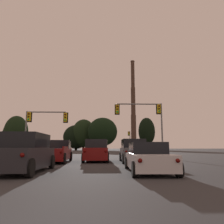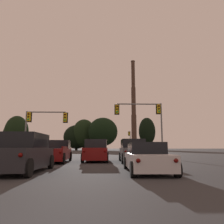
{
  "view_description": "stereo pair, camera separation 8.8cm",
  "coord_description": "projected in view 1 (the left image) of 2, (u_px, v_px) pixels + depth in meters",
  "views": [
    {
      "loc": [
        1.1,
        -2.1,
        1.17
      ],
      "look_at": [
        2.12,
        35.23,
        7.29
      ],
      "focal_mm": 35.0,
      "sensor_mm": 36.0,
      "label": 1
    },
    {
      "loc": [
        1.18,
        -2.1,
        1.17
      ],
      "look_at": [
        2.12,
        35.23,
        7.29
      ],
      "focal_mm": 35.0,
      "sensor_mm": 36.0,
      "label": 2
    }
  ],
  "objects": [
    {
      "name": "suv_center_lane_front",
      "position": [
        97.0,
        151.0,
        18.8
      ],
      "size": [
        2.15,
        4.92,
        1.86
      ],
      "rotation": [
        0.0,
        0.0,
        -0.01
      ],
      "color": "maroon",
      "rests_on": "ground_plane"
    },
    {
      "name": "sedan_right_lane_second",
      "position": [
        148.0,
        158.0,
        10.62
      ],
      "size": [
        2.04,
        4.72,
        1.43
      ],
      "rotation": [
        0.0,
        0.0,
        -0.01
      ],
      "color": "silver",
      "rests_on": "ground_plane"
    },
    {
      "name": "suv_left_lane_second",
      "position": [
        24.0,
        153.0,
        10.52
      ],
      "size": [
        2.2,
        4.94,
        1.86
      ],
      "rotation": [
        0.0,
        0.0,
        0.02
      ],
      "color": "#232328",
      "rests_on": "ground_plane"
    },
    {
      "name": "suv_right_lane_front",
      "position": [
        133.0,
        151.0,
        18.03
      ],
      "size": [
        2.13,
        4.92,
        1.86
      ],
      "rotation": [
        0.0,
        0.0,
        -0.01
      ],
      "color": "#4C4F54",
      "rests_on": "ground_plane"
    },
    {
      "name": "pickup_truck_left_lane_front",
      "position": [
        56.0,
        152.0,
        17.95
      ],
      "size": [
        2.44,
        5.59,
        1.82
      ],
      "rotation": [
        0.0,
        0.0,
        0.05
      ],
      "color": "maroon",
      "rests_on": "ground_plane"
    },
    {
      "name": "traffic_light_far_right",
      "position": [
        130.0,
        138.0,
        62.78
      ],
      "size": [
        0.78,
        0.5,
        5.89
      ],
      "color": "slate",
      "rests_on": "ground_plane"
    },
    {
      "name": "traffic_light_overhead_left",
      "position": [
        40.0,
        122.0,
        25.55
      ],
      "size": [
        5.03,
        0.5,
        5.43
      ],
      "color": "slate",
      "rests_on": "ground_plane"
    },
    {
      "name": "traffic_light_overhead_right",
      "position": [
        146.0,
        116.0,
        25.56
      ],
      "size": [
        5.69,
        0.5,
        6.36
      ],
      "color": "slate",
      "rests_on": "ground_plane"
    },
    {
      "name": "smokestack",
      "position": [
        133.0,
        113.0,
        155.75
      ],
      "size": [
        5.84,
        5.84,
        64.86
      ],
      "color": "#3C2B22",
      "rests_on": "ground_plane"
    },
    {
      "name": "treeline_far_left",
      "position": [
        76.0,
        137.0,
        98.95
      ],
      "size": [
        11.79,
        10.61,
        11.39
      ],
      "color": "black",
      "rests_on": "ground_plane"
    },
    {
      "name": "treeline_far_right",
      "position": [
        103.0,
        132.0,
        92.5
      ],
      "size": [
        12.47,
        11.22,
        13.87
      ],
      "color": "black",
      "rests_on": "ground_plane"
    },
    {
      "name": "treeline_left_mid",
      "position": [
        147.0,
        131.0,
        101.7
      ],
      "size": [
        7.71,
        6.94,
        15.1
      ],
      "color": "black",
      "rests_on": "ground_plane"
    },
    {
      "name": "treeline_center_right",
      "position": [
        84.0,
        133.0,
        97.01
      ],
      "size": [
        10.11,
        9.1,
        13.74
      ],
      "color": "black",
      "rests_on": "ground_plane"
    },
    {
      "name": "treeline_center_left",
      "position": [
        11.0,
        135.0,
        98.75
      ],
      "size": [
        7.75,
        6.97,
        12.91
      ],
      "color": "black",
      "rests_on": "ground_plane"
    },
    {
      "name": "treeline_right_mid",
      "position": [
        16.0,
        132.0,
        93.46
      ],
      "size": [
        9.96,
        8.96,
        14.81
      ],
      "color": "black",
      "rests_on": "ground_plane"
    }
  ]
}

